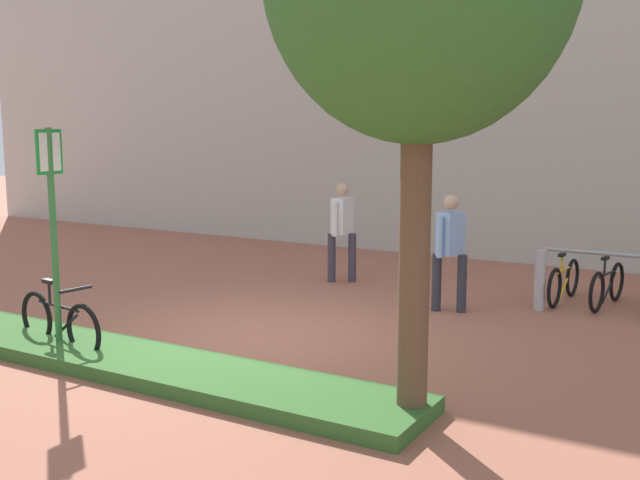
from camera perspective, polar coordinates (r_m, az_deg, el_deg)
The scene contains 8 objects.
ground_plane at distance 9.70m, azimuth -4.66°, elevation -7.44°, with size 60.00×60.00×0.00m, color #9E5B47.
building_facade at distance 16.21m, azimuth 11.09°, elevation 16.76°, with size 28.00×1.20×10.00m, color #B2ADA3.
planter_strip at distance 8.72m, azimuth -14.19°, elevation -9.00°, with size 7.00×1.10×0.16m, color #336028.
parking_sign_post at distance 9.24m, azimuth -19.82°, elevation 2.27°, with size 0.08×0.36×2.68m.
bike_at_sign at distance 9.57m, azimuth -19.33°, elevation -5.97°, with size 1.67×0.44×0.86m.
bollard_steel at distance 11.42m, azimuth 16.49°, elevation -2.97°, with size 0.16×0.16×0.90m, color #ADADB2.
person_casual_tan at distance 10.94m, azimuth 9.93°, elevation -0.40°, with size 0.49×0.59×1.72m.
person_shirt_white at distance 12.86m, azimuth 1.70°, elevation 1.08°, with size 0.45×0.61×1.72m.
Camera 1 is at (5.34, -7.63, 2.70)m, focal length 41.80 mm.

